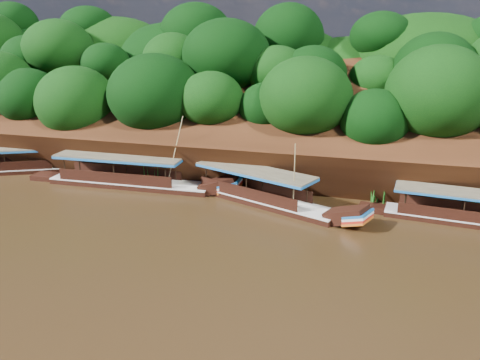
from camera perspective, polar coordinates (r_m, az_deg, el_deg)
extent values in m
plane|color=black|center=(28.49, 3.39, -8.18)|extent=(160.00, 160.00, 0.00)
cube|color=black|center=(42.34, 8.19, 5.47)|extent=(120.00, 16.12, 13.64)
cube|color=black|center=(52.80, 9.53, 4.00)|extent=(120.00, 24.00, 12.00)
ellipsoid|color=#08340A|center=(58.91, -21.75, 13.32)|extent=(20.00, 10.00, 8.00)
ellipsoid|color=#08340A|center=(42.56, -0.05, 5.72)|extent=(18.00, 8.00, 6.40)
ellipsoid|color=#08340A|center=(48.42, 9.68, 13.79)|extent=(24.00, 11.00, 8.40)
cube|color=black|center=(35.34, 26.45, -4.79)|extent=(11.49, 3.16, 0.80)
cube|color=silver|center=(35.21, 26.54, -4.22)|extent=(11.50, 3.22, 0.09)
cube|color=brown|center=(34.57, 25.78, -1.39)|extent=(9.08, 3.19, 0.11)
cube|color=#1B64B0|center=(34.61, 25.76, -1.56)|extent=(9.08, 3.19, 0.16)
cube|color=black|center=(35.34, 2.76, -2.82)|extent=(12.13, 6.61, 0.91)
cube|color=silver|center=(35.19, 2.77, -2.16)|extent=(12.15, 6.67, 0.10)
cube|color=black|center=(31.96, 12.91, -4.23)|extent=(3.30, 2.63, 1.71)
cube|color=#1B64B0|center=(31.57, 14.20, -4.02)|extent=(2.04, 2.17, 0.62)
cube|color=red|center=(31.70, 14.15, -4.60)|extent=(2.04, 2.17, 0.62)
cube|color=brown|center=(34.97, 1.80, 1.19)|extent=(9.80, 5.94, 0.12)
cube|color=#1B64B0|center=(35.01, 1.80, 1.00)|extent=(9.80, 5.94, 0.18)
cylinder|color=tan|center=(32.36, 6.63, 0.51)|extent=(0.24, 1.08, 4.79)
cube|color=black|center=(40.13, -13.17, -0.72)|extent=(13.86, 2.67, 0.94)
cube|color=silver|center=(39.99, -13.22, -0.11)|extent=(13.86, 2.74, 0.10)
cube|color=black|center=(37.07, -2.50, -0.61)|extent=(3.29, 1.81, 1.85)
cube|color=#1B64B0|center=(36.74, -1.22, -0.25)|extent=(1.74, 1.84, 0.69)
cube|color=red|center=(36.85, -1.22, -0.78)|extent=(1.74, 1.84, 0.69)
cube|color=brown|center=(39.81, -14.54, 2.82)|extent=(10.87, 2.94, 0.13)
cube|color=#1B64B0|center=(39.84, -14.52, 2.65)|extent=(10.87, 2.94, 0.19)
cylinder|color=tan|center=(37.30, -7.94, 3.51)|extent=(1.44, 0.60, 5.56)
cube|color=black|center=(47.49, -25.47, 0.89)|extent=(10.64, 6.59, 0.84)
cube|color=silver|center=(47.39, -25.54, 1.35)|extent=(10.66, 6.64, 0.09)
cube|color=black|center=(46.05, -18.27, 2.10)|extent=(2.99, 2.51, 1.55)
cube|color=#1B64B0|center=(45.88, -17.47, 2.49)|extent=(1.90, 2.02, 0.56)
cube|color=red|center=(45.96, -17.43, 2.11)|extent=(1.90, 2.02, 0.56)
cube|color=brown|center=(47.14, -26.63, 3.45)|extent=(8.66, 5.84, 0.11)
cube|color=#1B64B0|center=(47.16, -26.61, 3.32)|extent=(8.66, 5.84, 0.17)
cone|color=#1E681A|center=(49.18, -26.95, 2.47)|extent=(1.50, 1.50, 2.05)
cone|color=#1E681A|center=(44.05, -18.60, 1.62)|extent=(1.50, 1.50, 1.67)
cone|color=#1E681A|center=(40.14, -10.74, 0.84)|extent=(1.50, 1.50, 1.85)
cone|color=#1E681A|center=(38.28, -1.93, 0.07)|extent=(1.50, 1.50, 1.54)
cone|color=#1E681A|center=(36.55, 7.08, -0.76)|extent=(1.50, 1.50, 1.77)
cone|color=#1E681A|center=(36.76, 16.21, -1.22)|extent=(1.50, 1.50, 1.80)
cone|color=#1E681A|center=(36.87, 26.59, -2.63)|extent=(1.50, 1.50, 1.53)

